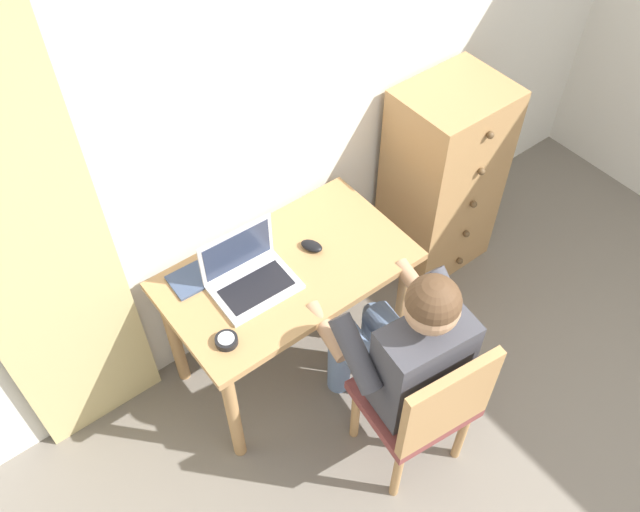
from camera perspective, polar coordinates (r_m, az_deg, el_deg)
The scene contains 10 objects.
wall_back at distance 2.82m, azimuth -4.17°, elevation 12.78°, with size 4.80×0.05×2.50m, color silver.
curtain_panel at distance 2.57m, azimuth -22.98°, elevation 0.12°, with size 0.55×0.03×2.26m, color #CCB77A.
desk at distance 2.96m, azimuth -2.72°, elevation -2.45°, with size 1.06×0.61×0.72m.
dresser at distance 3.55m, azimuth 10.22°, elevation 6.32°, with size 0.52×0.45×1.09m.
chair at distance 2.80m, azimuth 8.85°, elevation -12.23°, with size 0.46×0.45×0.87m.
person_seated at distance 2.71m, azimuth 6.96°, elevation -7.57°, with size 0.57×0.61×1.18m.
laptop at distance 2.79m, azimuth -6.00°, elevation -1.55°, with size 0.35×0.26×0.24m.
computer_mouse at distance 2.92m, azimuth -0.71°, elevation 0.86°, with size 0.06×0.10×0.03m, color black.
desk_clock at distance 2.65m, azimuth -7.87°, elevation -7.05°, with size 0.09×0.09×0.03m.
notebook_pad at distance 2.87m, azimuth -10.46°, elevation -1.78°, with size 0.21×0.15×0.01m, color #3D4C6B.
Camera 1 is at (-1.22, 0.29, 2.92)m, focal length 38.05 mm.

